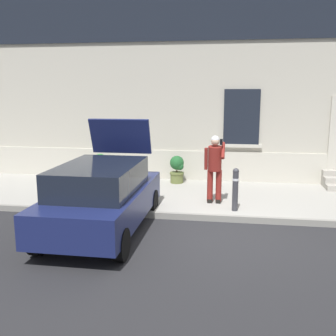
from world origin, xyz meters
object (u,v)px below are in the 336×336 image
object	(u,v)px
hatchback_car_navy	(102,196)
planter_terracotta	(101,166)
bollard_near_person	(235,188)
person_on_phone	(215,165)
planter_olive	(177,169)
bollard_far_left	(82,182)

from	to	relation	value
hatchback_car_navy	planter_terracotta	world-z (taller)	hatchback_car_navy
hatchback_car_navy	bollard_near_person	distance (m)	3.18
person_on_phone	planter_terracotta	xyz separation A→B (m)	(-3.74, 2.15, -0.55)
hatchback_car_navy	planter_terracotta	bearing A→B (deg)	108.96
planter_terracotta	planter_olive	bearing A→B (deg)	-0.49
bollard_far_left	planter_terracotta	xyz separation A→B (m)	(-0.43, 2.73, -0.11)
bollard_far_left	planter_olive	size ratio (longest dim) A/B	1.22
bollard_far_left	person_on_phone	distance (m)	3.39
hatchback_car_navy	bollard_near_person	xyz separation A→B (m)	(2.82, 1.48, -0.09)
bollard_far_left	bollard_near_person	bearing A→B (deg)	0.00
bollard_near_person	planter_terracotta	size ratio (longest dim) A/B	1.22
hatchback_car_navy	planter_olive	size ratio (longest dim) A/B	4.74
hatchback_car_navy	bollard_near_person	world-z (taller)	hatchback_car_navy
hatchback_car_navy	bollard_far_left	world-z (taller)	hatchback_car_navy
bollard_far_left	person_on_phone	size ratio (longest dim) A/B	0.60
bollard_near_person	person_on_phone	distance (m)	0.90
person_on_phone	planter_terracotta	size ratio (longest dim) A/B	2.03
planter_olive	person_on_phone	bearing A→B (deg)	-59.68
hatchback_car_navy	planter_terracotta	size ratio (longest dim) A/B	4.74
hatchback_car_navy	planter_olive	bearing A→B (deg)	75.95
hatchback_car_navy	bollard_far_left	distance (m)	1.80
hatchback_car_navy	person_on_phone	bearing A→B (deg)	42.10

